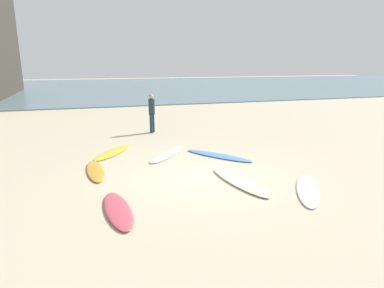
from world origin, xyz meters
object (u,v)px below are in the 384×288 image
Objects in this scene: surfboard_1 at (118,210)px; surfboard_5 at (308,190)px; surfboard_3 at (168,154)px; surfboard_6 at (113,152)px; beachgoer_near at (152,111)px; surfboard_0 at (95,171)px; surfboard_2 at (218,156)px; surfboard_4 at (239,181)px.

surfboard_1 reaches higher than surfboard_5.
surfboard_3 is 1.97m from surfboard_6.
surfboard_6 is 1.25× the size of beachgoer_near.
surfboard_0 is at bearing 106.46° from surfboard_6.
surfboard_2 is (3.63, 3.32, -0.01)m from surfboard_1.
surfboard_6 is at bearing 68.36° from surfboard_0.
surfboard_4 is at bearing -30.55° from surfboard_3.
surfboard_3 is (2.43, 1.15, -0.00)m from surfboard_0.
beachgoer_near is at bearing -88.46° from surfboard_6.
surfboard_2 is at bearing 2.52° from surfboard_0.
surfboard_3 is at bearing -168.69° from surfboard_6.
surfboard_1 is 3.34m from surfboard_4.
surfboard_0 is 0.85× the size of surfboard_4.
surfboard_4 is 1.42× the size of beachgoer_near.
beachgoer_near reaches higher than surfboard_4.
surfboard_3 is 0.95× the size of surfboard_4.
surfboard_1 is 0.80× the size of surfboard_2.
surfboard_1 is 0.89× the size of surfboard_5.
surfboard_4 reaches higher than surfboard_3.
surfboard_5 is (4.63, -0.19, -0.01)m from surfboard_1.
surfboard_1 is 0.82× the size of surfboard_4.
surfboard_4 is (3.65, -2.06, 0.00)m from surfboard_0.
surfboard_0 is 0.96× the size of surfboard_6.
surfboard_2 is 3.73m from surfboard_6.
surfboard_0 is at bearing 148.81° from surfboard_2.
surfboard_1 is at bearing -162.42° from beachgoer_near.
surfboard_5 is (5.05, -3.07, -0.01)m from surfboard_0.
surfboard_1 is 4.64m from surfboard_5.
surfboard_0 is 0.89× the size of surfboard_3.
surfboard_2 is 1.03× the size of surfboard_4.
surfboard_5 is 6.67m from surfboard_6.
surfboard_5 is at bearing -45.23° from surfboard_4.
surfboard_0 is 0.92× the size of surfboard_5.
surfboard_4 reaches higher than surfboard_5.
surfboard_6 is at bearing 117.98° from surfboard_4.
beachgoer_near reaches higher than surfboard_2.
surfboard_3 reaches higher than surfboard_5.
surfboard_3 is at bearing 21.52° from surfboard_0.
surfboard_4 is at bearing 176.19° from surfboard_5.
surfboard_6 reaches higher than surfboard_2.
surfboard_1 is at bearing -150.31° from surfboard_5.
surfboard_1 is (0.41, -2.88, 0.00)m from surfboard_0.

